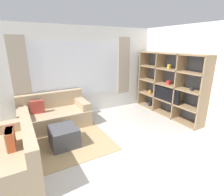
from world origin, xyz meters
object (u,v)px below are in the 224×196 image
at_px(couch_main, 54,115).
at_px(ottoman, 64,136).
at_px(shelving_unit, 169,85).
at_px(couch_side, 10,157).

bearing_deg(couch_main, ottoman, -91.66).
relative_size(couch_main, ottoman, 2.84).
relative_size(shelving_unit, couch_side, 1.31).
distance_m(shelving_unit, couch_main, 3.53).
bearing_deg(ottoman, shelving_unit, 3.52).
bearing_deg(couch_side, ottoman, 112.64).
bearing_deg(shelving_unit, couch_main, 165.16).
relative_size(couch_side, ottoman, 2.98).
distance_m(couch_main, couch_side, 1.86).
height_order(shelving_unit, ottoman, shelving_unit).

